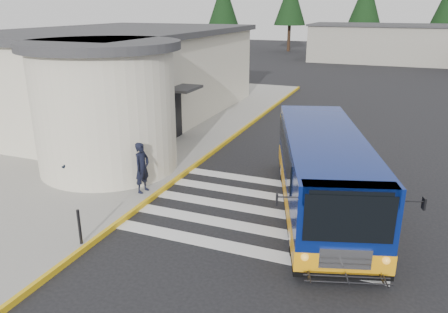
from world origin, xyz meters
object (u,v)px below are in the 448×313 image
at_px(pedestrian_a, 142,168).
at_px(pedestrian_b, 68,165).
at_px(bollard, 80,227).
at_px(transit_bus, 322,176).

bearing_deg(pedestrian_a, pedestrian_b, 110.19).
distance_m(pedestrian_a, bollard, 3.63).
bearing_deg(transit_bus, bollard, -156.86).
xyz_separation_m(transit_bus, pedestrian_a, (-5.79, -1.07, -0.17)).
xyz_separation_m(pedestrian_a, bollard, (0.30, -3.59, -0.37)).
distance_m(transit_bus, pedestrian_a, 5.89).
height_order(transit_bus, pedestrian_b, transit_bus).
height_order(transit_bus, pedestrian_a, transit_bus).
height_order(pedestrian_a, bollard, pedestrian_a).
relative_size(pedestrian_a, pedestrian_b, 1.04).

